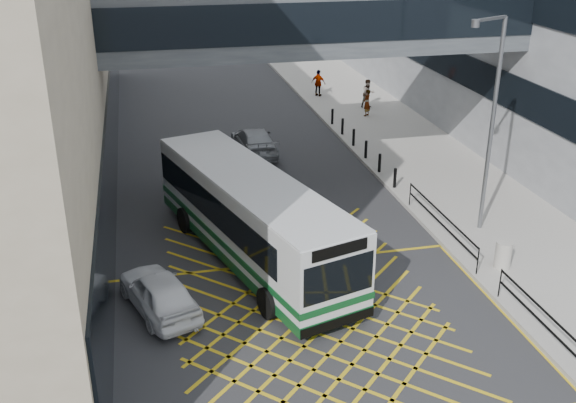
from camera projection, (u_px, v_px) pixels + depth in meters
ground at (318, 334)px, 20.04m from camera, size 120.00×120.00×0.00m
skybridge at (316, 15)px, 28.40m from camera, size 20.00×4.10×3.00m
pavement at (409, 149)px, 35.25m from camera, size 6.00×54.00×0.16m
box_junction at (318, 333)px, 20.03m from camera, size 12.00×9.00×0.01m
bus at (250, 215)px, 23.77m from camera, size 5.70×11.53×3.16m
car_white at (159, 292)px, 20.94m from camera, size 3.00×4.58×1.35m
car_dark at (259, 202)px, 27.42m from camera, size 2.36×4.46×1.33m
car_silver at (255, 141)px, 34.56m from camera, size 2.00×4.61×1.43m
street_lamp at (490, 114)px, 24.43m from camera, size 1.76×0.97×8.11m
litter_bin at (503, 255)px, 23.24m from camera, size 0.56×0.56×0.98m
kerb_railings at (482, 258)px, 22.52m from camera, size 0.05×12.54×1.00m
bollards at (360, 143)px, 34.48m from camera, size 0.14×10.14×0.90m
pedestrian_a at (367, 103)px, 40.39m from camera, size 0.77×0.76×1.59m
pedestrian_b at (368, 94)px, 42.09m from camera, size 0.93×0.63×1.76m
pedestrian_c at (318, 83)px, 44.69m from camera, size 1.09×1.05×1.73m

